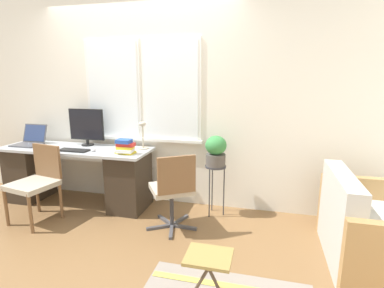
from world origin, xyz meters
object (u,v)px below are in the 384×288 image
Objects in this scene: keyboard at (74,150)px; book_stack at (125,147)px; laptop at (30,141)px; mouse at (93,150)px; office_chair_swivel at (173,189)px; desk_chair_wooden at (37,180)px; couch_loveseat at (369,233)px; plant_stand at (215,172)px; monitor at (86,126)px; desk_lamp at (143,133)px; folding_stool at (209,262)px; potted_plant at (216,150)px.

keyboard is 1.59× the size of book_stack.
keyboard is at bearing -12.06° from laptop.
office_chair_swivel reaches higher than mouse.
mouse is 0.08× the size of desk_chair_wooden.
book_stack reaches higher than couch_loveseat.
couch_loveseat is at bearing -22.93° from plant_stand.
desk_lamp is at bearing -0.15° from monitor.
office_chair_swivel is at bearing -9.87° from keyboard.
plant_stand is at bearing -2.56° from monitor.
keyboard is (0.02, -0.32, -0.25)m from monitor.
folding_stool is (1.24, -1.27, -0.46)m from book_stack.
monitor is at bearing 177.44° from plant_stand.
laptop is 3.07m from folding_stool.
mouse is at bearing 50.89° from desk_chair_wooden.
monitor reaches higher than laptop.
book_stack is at bearing 0.52° from mouse.
folding_stool is (0.21, -1.48, -0.17)m from plant_stand.
monitor is 0.57× the size of desk_chair_wooden.
office_chair_swivel is (1.08, -0.26, -0.29)m from mouse.
monitor is 0.46m from mouse.
book_stack is at bearing 134.44° from folding_stool.
potted_plant reaches higher than plant_stand.
office_chair_swivel is 2.43× the size of potted_plant.
couch_loveseat is 1.53m from folding_stool.
monitor is at bearing 177.44° from potted_plant.
potted_plant is (0.00, 0.00, 0.26)m from plant_stand.
monitor reaches higher than desk_chair_wooden.
couch_loveseat reaches higher than mouse.
mouse is (1.03, -0.14, -0.04)m from laptop.
desk_chair_wooden is (0.54, -0.55, -0.32)m from laptop.
plant_stand is 1.72× the size of potted_plant.
mouse is 0.12× the size of plant_stand.
keyboard is 2.31m from folding_stool.
plant_stand is 1.51m from folding_stool.
monitor is 3.34m from couch_loveseat.
keyboard is at bearing -171.71° from potted_plant.
desk_lamp is at bearing 71.12° from book_stack.
desk_chair_wooden is 2.31m from folding_stool.
book_stack reaches higher than desk_chair_wooden.
keyboard is 0.53m from desk_chair_wooden.
couch_loveseat is at bearing 34.35° from folding_stool.
keyboard is at bearing -173.32° from mouse.
plant_stand is (2.48, 0.08, -0.26)m from laptop.
couch_loveseat is at bearing 10.79° from desk_chair_wooden.
laptop is at bearing -43.40° from office_chair_swivel.
desk_chair_wooden is at bearing -144.94° from desk_lamp.
keyboard is (0.78, -0.17, -0.05)m from laptop.
desk_chair_wooden is (-0.91, -0.42, -0.35)m from book_stack.
plant_stand is (1.94, 0.63, 0.06)m from desk_chair_wooden.
laptop is 2.17m from office_chair_swivel.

